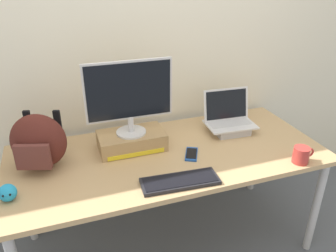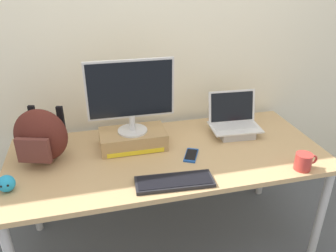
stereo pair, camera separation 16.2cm
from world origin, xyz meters
name	(u,v)px [view 1 (the left image)]	position (x,y,z in m)	size (l,w,h in m)	color
ground_plane	(168,242)	(0.00, 0.00, 0.00)	(20.00, 20.00, 0.00)	#515660
back_wall	(142,40)	(0.00, 0.52, 1.30)	(7.00, 0.10, 2.60)	silver
desk	(168,161)	(0.00, 0.00, 0.67)	(1.89, 0.83, 0.73)	tan
toner_box_yellow	(132,141)	(-0.19, 0.13, 0.78)	(0.40, 0.23, 0.11)	#A88456
desktop_monitor	(129,95)	(-0.19, 0.13, 1.08)	(0.51, 0.18, 0.45)	silver
open_laptop	(229,123)	(0.49, 0.14, 0.78)	(0.34, 0.24, 0.27)	#ADADB2
external_keyboard	(180,181)	(-0.04, -0.31, 0.74)	(0.42, 0.17, 0.02)	black
messenger_backpack	(39,142)	(-0.71, 0.10, 0.89)	(0.35, 0.29, 0.32)	#4C1E19
coffee_mug	(301,155)	(0.68, -0.35, 0.78)	(0.13, 0.09, 0.10)	#B2332D
cell_phone	(191,154)	(0.12, -0.07, 0.73)	(0.13, 0.17, 0.01)	#19479E
plush_toy	(8,193)	(-0.87, -0.17, 0.77)	(0.09, 0.09, 0.09)	#2393CC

